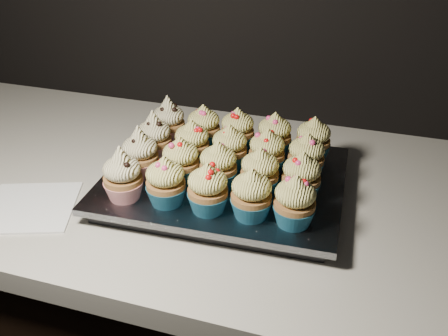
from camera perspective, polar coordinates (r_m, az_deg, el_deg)
name	(u,v)px	position (r m, az deg, el deg)	size (l,w,h in m)	color
worktop	(284,202)	(0.90, 6.85, -3.85)	(2.44, 0.64, 0.04)	beige
napkin	(31,207)	(0.90, -21.24, -4.18)	(0.14, 0.14, 0.00)	white
baking_tray	(224,187)	(0.87, 0.00, -2.21)	(0.37, 0.29, 0.02)	black
foil_lining	(224,179)	(0.86, 0.00, -1.26)	(0.41, 0.32, 0.01)	silver
cupcake_0	(123,176)	(0.80, -11.51, -0.91)	(0.06, 0.06, 0.10)	red
cupcake_1	(166,182)	(0.78, -6.68, -1.61)	(0.06, 0.06, 0.08)	#1A5E7D
cupcake_2	(208,189)	(0.75, -1.87, -2.46)	(0.06, 0.06, 0.08)	#1A5E7D
cupcake_3	(251,195)	(0.74, 3.15, -3.10)	(0.06, 0.06, 0.08)	#1A5E7D
cupcake_4	(295,202)	(0.73, 8.09, -3.87)	(0.06, 0.06, 0.08)	#1A5E7D
cupcake_5	(140,154)	(0.86, -9.55, 1.57)	(0.06, 0.06, 0.10)	red
cupcake_6	(181,161)	(0.83, -4.95, 0.78)	(0.06, 0.06, 0.08)	#1A5E7D
cupcake_7	(218,166)	(0.81, -0.66, 0.21)	(0.06, 0.06, 0.08)	#1A5E7D
cupcake_8	(260,173)	(0.80, 4.10, -0.55)	(0.06, 0.06, 0.08)	#1A5E7D
cupcake_9	(301,177)	(0.79, 8.83, -1.03)	(0.06, 0.06, 0.08)	#1A5E7D
cupcake_10	(154,138)	(0.91, -7.98, 3.45)	(0.06, 0.06, 0.10)	red
cupcake_11	(192,143)	(0.89, -3.66, 2.83)	(0.06, 0.06, 0.08)	#1A5E7D
cupcake_12	(230,148)	(0.87, 0.64, 2.29)	(0.06, 0.06, 0.08)	#1A5E7D
cupcake_13	(267,153)	(0.86, 4.92, 1.78)	(0.06, 0.06, 0.08)	#1A5E7D
cupcake_14	(306,157)	(0.85, 9.37, 1.24)	(0.06, 0.06, 0.08)	#1A5E7D
cupcake_15	(169,122)	(0.97, -6.34, 5.29)	(0.06, 0.06, 0.10)	red
cupcake_16	(204,127)	(0.94, -2.34, 4.69)	(0.06, 0.06, 0.08)	#1A5E7D
cupcake_17	(237,130)	(0.93, 1.55, 4.32)	(0.06, 0.06, 0.08)	#1A5E7D
cupcake_18	(274,135)	(0.92, 5.77, 3.73)	(0.06, 0.06, 0.08)	#1A5E7D
cupcake_19	(313,140)	(0.91, 10.15, 3.16)	(0.06, 0.06, 0.08)	#1A5E7D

